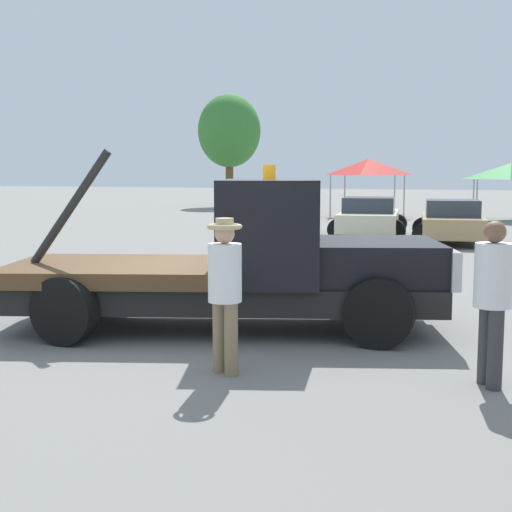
{
  "coord_description": "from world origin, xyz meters",
  "views": [
    {
      "loc": [
        3.8,
        -9.09,
        2.2
      ],
      "look_at": [
        0.5,
        0.0,
        1.05
      ],
      "focal_mm": 50.0,
      "sensor_mm": 36.0,
      "label": 1
    }
  ],
  "objects": [
    {
      "name": "tree_left",
      "position": [
        -13.21,
        32.85,
        4.71
      ],
      "size": [
        3.93,
        3.93,
        7.02
      ],
      "color": "brown",
      "rests_on": "ground"
    },
    {
      "name": "parked_car_cream",
      "position": [
        -0.82,
        14.93,
        0.65
      ],
      "size": [
        2.85,
        4.67,
        1.34
      ],
      "rotation": [
        0.0,
        0.0,
        1.7
      ],
      "color": "beige",
      "rests_on": "ground"
    },
    {
      "name": "tow_truck",
      "position": [
        0.35,
        0.11,
        0.91
      ],
      "size": [
        6.38,
        3.78,
        2.51
      ],
      "rotation": [
        0.0,
        0.0,
        0.3
      ],
      "color": "black",
      "rests_on": "ground"
    },
    {
      "name": "canopy_tent_green",
      "position": [
        3.59,
        25.12,
        2.21
      ],
      "size": [
        3.07,
        3.07,
        2.58
      ],
      "color": "#9E9EA3",
      "rests_on": "ground"
    },
    {
      "name": "ground_plane",
      "position": [
        0.0,
        0.0,
        0.0
      ],
      "size": [
        160.0,
        160.0,
        0.0
      ],
      "primitive_type": "plane",
      "color": "gray"
    },
    {
      "name": "person_near_truck",
      "position": [
        3.63,
        -1.58,
        0.99
      ],
      "size": [
        0.38,
        0.38,
        1.71
      ],
      "rotation": [
        0.0,
        0.0,
        3.63
      ],
      "color": "#38383D",
      "rests_on": "ground"
    },
    {
      "name": "person_at_hood",
      "position": [
        0.89,
        -2.07,
        1.01
      ],
      "size": [
        0.38,
        0.38,
        1.71
      ],
      "rotation": [
        0.0,
        0.0,
        1.08
      ],
      "color": "#847051",
      "rests_on": "ground"
    },
    {
      "name": "parked_car_silver",
      "position": [
        -3.96,
        14.59,
        0.65
      ],
      "size": [
        2.75,
        4.67,
        1.34
      ],
      "rotation": [
        0.0,
        0.0,
        1.69
      ],
      "color": "#B7B7BC",
      "rests_on": "ground"
    },
    {
      "name": "parked_car_tan",
      "position": [
        1.99,
        13.69,
        0.65
      ],
      "size": [
        2.73,
        4.4,
        1.34
      ],
      "rotation": [
        0.0,
        0.0,
        1.7
      ],
      "color": "tan",
      "rests_on": "ground"
    },
    {
      "name": "canopy_tent_red",
      "position": [
        -2.91,
        25.39,
        2.42
      ],
      "size": [
        3.09,
        3.09,
        2.82
      ],
      "color": "#9E9EA3",
      "rests_on": "ground"
    }
  ]
}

